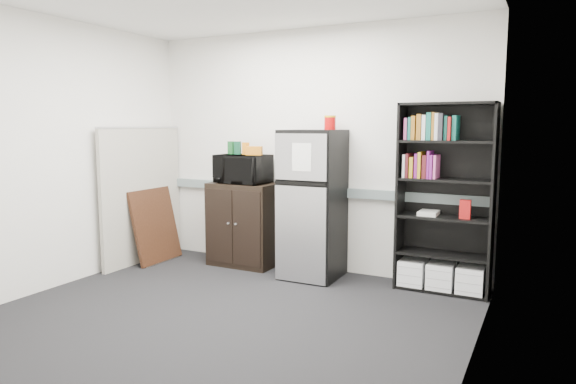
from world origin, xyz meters
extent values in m
plane|color=black|center=(0.00, 0.00, 0.00)|extent=(4.00, 4.00, 0.00)
cube|color=silver|center=(0.00, 1.75, 1.35)|extent=(4.00, 0.02, 2.70)
cube|color=silver|center=(2.00, 0.00, 1.35)|extent=(0.02, 3.50, 2.70)
cube|color=silver|center=(-2.00, 0.00, 1.35)|extent=(0.02, 3.50, 2.70)
cube|color=gray|center=(0.00, 1.72, 0.90)|extent=(3.92, 0.05, 0.10)
cube|color=white|center=(-0.35, 1.74, 1.55)|extent=(0.14, 0.00, 0.10)
cube|color=black|center=(1.09, 1.56, 0.93)|extent=(0.02, 0.34, 1.85)
cube|color=black|center=(1.97, 1.56, 0.93)|extent=(0.02, 0.34, 1.85)
cube|color=black|center=(1.53, 1.72, 0.93)|extent=(0.90, 0.02, 1.85)
cube|color=black|center=(1.53, 1.56, 1.84)|extent=(0.90, 0.34, 0.02)
cube|color=black|center=(1.53, 1.56, 0.02)|extent=(0.85, 0.32, 0.03)
cube|color=black|center=(1.53, 1.56, 0.37)|extent=(0.85, 0.32, 0.03)
cube|color=black|center=(1.53, 1.56, 0.74)|extent=(0.85, 0.32, 0.02)
cube|color=black|center=(1.53, 1.56, 1.11)|extent=(0.85, 0.32, 0.02)
cube|color=black|center=(1.53, 1.56, 1.48)|extent=(0.85, 0.32, 0.02)
cube|color=white|center=(1.25, 1.55, 0.16)|extent=(0.25, 0.30, 0.25)
cube|color=white|center=(1.53, 1.55, 0.16)|extent=(0.25, 0.30, 0.25)
cube|color=white|center=(1.81, 1.55, 0.16)|extent=(0.25, 0.30, 0.25)
cube|color=#ACA699|center=(-1.90, 1.08, 0.80)|extent=(0.05, 1.30, 1.60)
cube|color=#B2B2B7|center=(-1.90, 1.08, 1.61)|extent=(0.06, 1.30, 0.02)
cube|color=black|center=(-0.74, 1.50, 0.48)|extent=(0.78, 0.48, 0.97)
cube|color=black|center=(-0.92, 1.26, 0.48)|extent=(0.36, 0.01, 0.85)
cube|color=black|center=(-0.55, 1.26, 0.48)|extent=(0.36, 0.01, 0.85)
cylinder|color=#B2B2B7|center=(-0.79, 1.24, 0.53)|extent=(0.02, 0.02, 0.02)
cylinder|color=#B2B2B7|center=(-0.69, 1.24, 0.53)|extent=(0.02, 0.02, 0.02)
imported|color=black|center=(-0.74, 1.48, 1.13)|extent=(0.60, 0.41, 0.33)
cube|color=#185525|center=(-0.92, 1.52, 1.37)|extent=(0.08, 0.06, 0.15)
cube|color=#0D3B25|center=(-0.83, 1.52, 1.37)|extent=(0.08, 0.07, 0.15)
cube|color=orange|center=(-0.72, 1.52, 1.37)|extent=(0.08, 0.06, 0.14)
cube|color=#C97014|center=(-0.57, 1.47, 1.35)|extent=(0.20, 0.15, 0.10)
cube|color=black|center=(0.18, 1.43, 0.78)|extent=(0.61, 0.61, 1.57)
cube|color=silver|center=(0.18, 1.12, 1.32)|extent=(0.57, 0.03, 0.47)
cube|color=silver|center=(0.18, 1.12, 0.52)|extent=(0.57, 0.03, 1.00)
cube|color=black|center=(0.18, 1.11, 1.05)|extent=(0.57, 0.02, 0.03)
cube|color=white|center=(0.20, 1.11, 1.32)|extent=(0.21, 0.01, 0.28)
cube|color=black|center=(0.18, 1.43, 1.58)|extent=(0.61, 0.61, 0.02)
cylinder|color=#B00808|center=(0.32, 1.55, 1.66)|extent=(0.12, 0.12, 0.15)
cylinder|color=gold|center=(0.32, 1.55, 1.75)|extent=(0.12, 0.12, 0.02)
cube|color=black|center=(-1.77, 1.14, 0.44)|extent=(0.23, 0.69, 0.88)
cube|color=beige|center=(-1.75, 1.14, 0.44)|extent=(0.17, 0.59, 0.74)
camera|label=1|loc=(2.42, -3.53, 1.63)|focal=32.00mm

